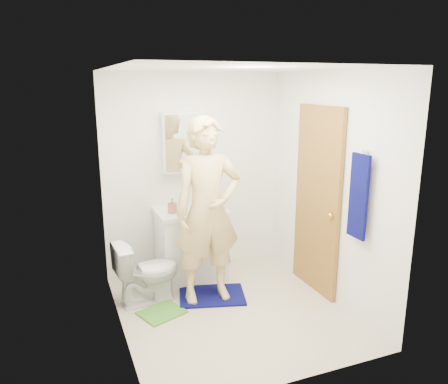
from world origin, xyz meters
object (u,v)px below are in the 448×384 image
at_px(soap_dispenser, 172,206).
at_px(man, 208,211).
at_px(toothbrush_cup, 206,201).
at_px(toilet, 147,272).
at_px(medicine_cabinet, 183,142).
at_px(towel, 359,197).
at_px(vanity_cabinet, 191,246).

xyz_separation_m(soap_dispenser, man, (0.24, -0.52, 0.06)).
bearing_deg(soap_dispenser, man, -65.25).
relative_size(soap_dispenser, toothbrush_cup, 1.46).
bearing_deg(toilet, man, -112.97).
height_order(medicine_cabinet, man, man).
xyz_separation_m(towel, soap_dispenser, (-1.41, 1.41, -0.31)).
height_order(medicine_cabinet, toilet, medicine_cabinet).
bearing_deg(vanity_cabinet, soap_dispenser, -160.91).
bearing_deg(vanity_cabinet, toilet, -146.38).
xyz_separation_m(vanity_cabinet, towel, (1.18, -1.48, 0.85)).
bearing_deg(towel, vanity_cabinet, 128.47).
height_order(towel, man, man).
xyz_separation_m(medicine_cabinet, towel, (1.18, -1.71, -0.35)).
bearing_deg(vanity_cabinet, man, -89.30).
xyz_separation_m(vanity_cabinet, medicine_cabinet, (0.00, 0.22, 1.20)).
bearing_deg(towel, toilet, 148.91).
bearing_deg(toothbrush_cup, soap_dispenser, -156.12).
bearing_deg(toothbrush_cup, medicine_cabinet, 159.26).
distance_m(towel, soap_dispenser, 2.02).
bearing_deg(soap_dispenser, towel, -44.88).
distance_m(soap_dispenser, man, 0.57).
bearing_deg(man, toilet, 164.49).
bearing_deg(man, towel, -35.40).
height_order(vanity_cabinet, toothbrush_cup, toothbrush_cup).
height_order(vanity_cabinet, soap_dispenser, soap_dispenser).
bearing_deg(soap_dispenser, toothbrush_cup, 23.88).
bearing_deg(toothbrush_cup, toilet, -147.91).
bearing_deg(medicine_cabinet, soap_dispenser, -127.15).
xyz_separation_m(vanity_cabinet, man, (0.01, -0.60, 0.59)).
height_order(soap_dispenser, man, man).
bearing_deg(man, toothbrush_cup, 73.55).
xyz_separation_m(vanity_cabinet, soap_dispenser, (-0.23, -0.08, 0.54)).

